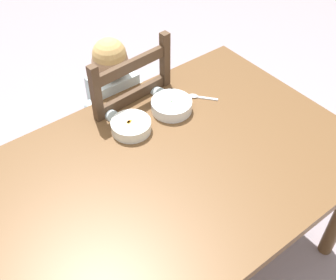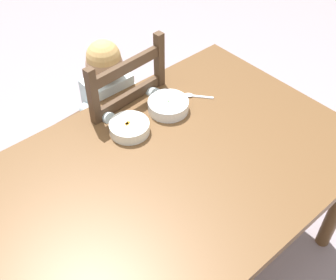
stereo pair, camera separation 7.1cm
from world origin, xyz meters
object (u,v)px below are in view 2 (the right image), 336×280
Objects in this scene: spoon at (193,96)px; dining_table at (171,180)px; dining_chair at (115,128)px; bowl_of_peas at (168,105)px; child_figure at (112,104)px; bowl_of_carrots at (130,127)px.

dining_table is at bearing -144.79° from spoon.
dining_chair is 5.54× the size of bowl_of_peas.
bowl_of_carrots is at bearing -109.99° from child_figure.
dining_chair reaches higher than bowl_of_carrots.
child_figure is 5.77× the size of bowl_of_carrots.
dining_chair is 8.44× the size of spoon.
dining_table is 9.08× the size of bowl_of_carrots.
spoon is at bearing -48.83° from child_figure.
child_figure is 5.39× the size of bowl_of_peas.
dining_table is 0.46m from spoon.
child_figure is at bearing 131.17° from spoon.
bowl_of_peas is at bearing -0.01° from bowl_of_carrots.
bowl_of_carrots is 0.36m from spoon.
dining_table is 0.56m from child_figure.
dining_table is 1.53× the size of dining_chair.
child_figure is at bearing 109.98° from bowl_of_peas.
dining_chair is at bearing 69.70° from bowl_of_carrots.
child_figure is 0.40m from spoon.
dining_table is 0.36m from bowl_of_peas.
bowl_of_peas is (0.10, -0.30, 0.28)m from dining_chair.
dining_table is at bearing -101.45° from dining_chair.
dining_chair reaches higher than dining_table.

